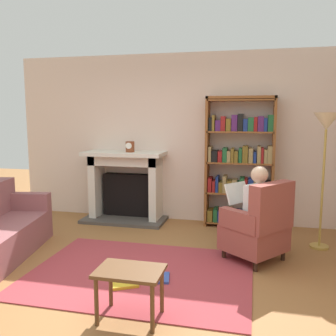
% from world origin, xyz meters
% --- Properties ---
extents(ground, '(14.00, 14.00, 0.00)m').
position_xyz_m(ground, '(0.00, 0.00, 0.00)').
color(ground, '#976336').
extents(back_wall, '(5.60, 0.10, 2.70)m').
position_xyz_m(back_wall, '(0.00, 2.55, 1.35)').
color(back_wall, beige).
rests_on(back_wall, ground).
extents(area_rug, '(2.40, 1.80, 0.01)m').
position_xyz_m(area_rug, '(0.00, 0.30, 0.01)').
color(area_rug, '#A0363D').
rests_on(area_rug, ground).
extents(fireplace, '(1.34, 0.64, 1.14)m').
position_xyz_m(fireplace, '(-0.87, 2.30, 0.60)').
color(fireplace, '#4C4742').
rests_on(fireplace, ground).
extents(mantel_clock, '(0.14, 0.14, 0.17)m').
position_xyz_m(mantel_clock, '(-0.76, 2.20, 1.23)').
color(mantel_clock, brown).
rests_on(mantel_clock, fireplace).
extents(bookshelf, '(1.03, 0.32, 2.00)m').
position_xyz_m(bookshelf, '(0.97, 2.33, 0.99)').
color(bookshelf, brown).
rests_on(bookshelf, ground).
extents(armchair_reading, '(0.88, 0.89, 0.97)m').
position_xyz_m(armchair_reading, '(1.25, 0.97, 0.42)').
color(armchair_reading, '#331E14').
rests_on(armchair_reading, ground).
extents(seated_reader, '(0.59, 0.57, 1.14)m').
position_xyz_m(seated_reader, '(1.16, 1.04, 0.62)').
color(seated_reader, silver).
rests_on(seated_reader, ground).
extents(side_table, '(0.56, 0.39, 0.44)m').
position_xyz_m(side_table, '(0.19, -0.58, 0.37)').
color(side_table, brown).
rests_on(side_table, ground).
extents(scattered_books, '(0.60, 0.52, 0.03)m').
position_xyz_m(scattered_books, '(0.07, 0.08, 0.03)').
color(scattered_books, gold).
rests_on(scattered_books, area_rug).
extents(floor_lamp, '(0.32, 0.32, 1.76)m').
position_xyz_m(floor_lamp, '(2.04, 1.61, 1.49)').
color(floor_lamp, '#B7933F').
rests_on(floor_lamp, ground).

